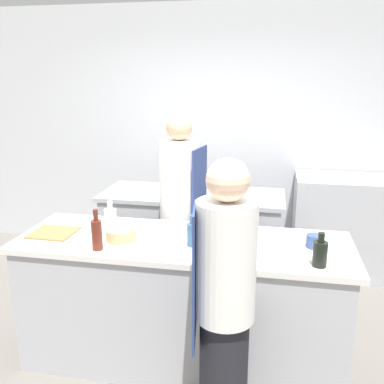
% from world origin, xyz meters
% --- Properties ---
extents(ground_plane, '(16.00, 16.00, 0.00)m').
position_xyz_m(ground_plane, '(0.00, 0.00, 0.00)').
color(ground_plane, '#605B56').
extents(wall_back, '(8.00, 0.06, 2.80)m').
position_xyz_m(wall_back, '(0.00, 2.13, 1.40)').
color(wall_back, silver).
rests_on(wall_back, ground_plane).
extents(prep_counter, '(2.31, 0.77, 0.94)m').
position_xyz_m(prep_counter, '(0.00, 0.00, 0.47)').
color(prep_counter, '#A8AAAF').
rests_on(prep_counter, ground_plane).
extents(pass_counter, '(1.75, 0.70, 0.94)m').
position_xyz_m(pass_counter, '(-0.16, 1.20, 0.47)').
color(pass_counter, '#A8AAAF').
rests_on(pass_counter, ground_plane).
extents(oven_range, '(1.00, 0.64, 1.03)m').
position_xyz_m(oven_range, '(1.33, 1.76, 0.52)').
color(oven_range, '#A8AAAF').
rests_on(oven_range, ground_plane).
extents(chef_at_prep_near, '(0.36, 0.34, 1.64)m').
position_xyz_m(chef_at_prep_near, '(0.37, -0.62, 0.83)').
color(chef_at_prep_near, black).
rests_on(chef_at_prep_near, ground_plane).
extents(chef_at_stove, '(0.37, 0.36, 1.74)m').
position_xyz_m(chef_at_stove, '(-0.15, 0.63, 0.88)').
color(chef_at_stove, black).
rests_on(chef_at_stove, ground_plane).
extents(bottle_olive_oil, '(0.07, 0.07, 0.28)m').
position_xyz_m(bottle_olive_oil, '(-0.51, -0.27, 1.05)').
color(bottle_olive_oil, '#5B2319').
rests_on(bottle_olive_oil, prep_counter).
extents(bottle_vinegar, '(0.08, 0.08, 0.22)m').
position_xyz_m(bottle_vinegar, '(0.09, -0.08, 1.02)').
color(bottle_vinegar, '#2D5175').
rests_on(bottle_vinegar, prep_counter).
extents(bottle_wine, '(0.09, 0.09, 0.22)m').
position_xyz_m(bottle_wine, '(-0.56, 0.10, 1.03)').
color(bottle_wine, silver).
rests_on(bottle_wine, prep_counter).
extents(bottle_cooking_oil, '(0.09, 0.09, 0.21)m').
position_xyz_m(bottle_cooking_oil, '(0.89, -0.25, 1.02)').
color(bottle_cooking_oil, black).
rests_on(bottle_cooking_oil, prep_counter).
extents(bowl_mixing_large, '(0.27, 0.27, 0.07)m').
position_xyz_m(bowl_mixing_large, '(0.33, -0.01, 0.98)').
color(bowl_mixing_large, tan).
rests_on(bowl_mixing_large, prep_counter).
extents(bowl_prep_small, '(0.21, 0.21, 0.08)m').
position_xyz_m(bowl_prep_small, '(-0.42, -0.08, 0.98)').
color(bowl_prep_small, tan).
rests_on(bowl_prep_small, prep_counter).
extents(bowl_ceramic_blue, '(0.23, 0.23, 0.06)m').
position_xyz_m(bowl_ceramic_blue, '(-0.18, 0.12, 0.97)').
color(bowl_ceramic_blue, '#B7BABC').
rests_on(bowl_ceramic_blue, prep_counter).
extents(bowl_wooden_salad, '(0.23, 0.23, 0.06)m').
position_xyz_m(bowl_wooden_salad, '(0.66, 0.08, 0.97)').
color(bowl_wooden_salad, white).
rests_on(bowl_wooden_salad, prep_counter).
extents(cup, '(0.10, 0.10, 0.09)m').
position_xyz_m(cup, '(0.88, 0.04, 0.98)').
color(cup, '#33477F').
rests_on(cup, prep_counter).
extents(cutting_board, '(0.30, 0.28, 0.01)m').
position_xyz_m(cutting_board, '(-0.94, -0.05, 0.94)').
color(cutting_board, olive).
rests_on(cutting_board, prep_counter).
extents(stockpot, '(0.29, 0.29, 0.25)m').
position_xyz_m(stockpot, '(-0.21, 1.16, 1.07)').
color(stockpot, '#A8AAAF').
rests_on(stockpot, pass_counter).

